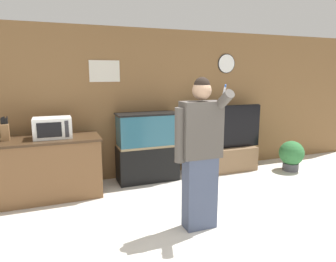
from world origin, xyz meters
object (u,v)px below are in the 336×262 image
Objects in this scene: tv_on_stand at (223,152)px; person_standing at (200,152)px; potted_plant at (291,155)px; aquarium_on_stand at (147,147)px; counter_island at (42,169)px; microwave at (53,128)px; knife_block at (5,131)px.

tv_on_stand is 2.30m from person_standing.
person_standing is at bearing -153.26° from potted_plant.
potted_plant is at bearing -9.58° from aquarium_on_stand.
counter_island is at bearing -173.53° from aquarium_on_stand.
counter_island is 3.17m from tv_on_stand.
microwave reaches higher than counter_island.
person_standing is (1.78, -1.60, 0.48)m from counter_island.
microwave is (0.18, 0.02, 0.60)m from counter_island.
potted_plant is (4.41, -0.27, -0.14)m from counter_island.
person_standing is (0.10, -1.79, 0.34)m from aquarium_on_stand.
aquarium_on_stand is 1.50m from tv_on_stand.
potted_plant is (4.23, -0.29, -0.74)m from microwave.
knife_block is (-0.44, 0.05, 0.58)m from counter_island.
knife_block is 0.29× the size of aquarium_on_stand.
microwave is 0.92× the size of potted_plant.
knife_block is 2.76m from person_standing.
tv_on_stand is at bearing 51.54° from person_standing.
microwave is 2.28m from person_standing.
knife_block is 2.17m from aquarium_on_stand.
person_standing reaches higher than knife_block.
tv_on_stand is at bearing 161.60° from potted_plant.
person_standing is 3.02m from potted_plant.
knife_block is 0.22× the size of tv_on_stand.
person_standing is at bearing -128.46° from tv_on_stand.
knife_block is 0.19× the size of person_standing.
aquarium_on_stand is at bearing 3.82° from knife_block.
microwave reaches higher than aquarium_on_stand.
potted_plant is at bearing -3.96° from microwave.
potted_plant is (1.25, -0.42, -0.06)m from tv_on_stand.
potted_plant is at bearing -3.51° from counter_island.
tv_on_stand reaches higher than microwave.
person_standing is 3.13× the size of potted_plant.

